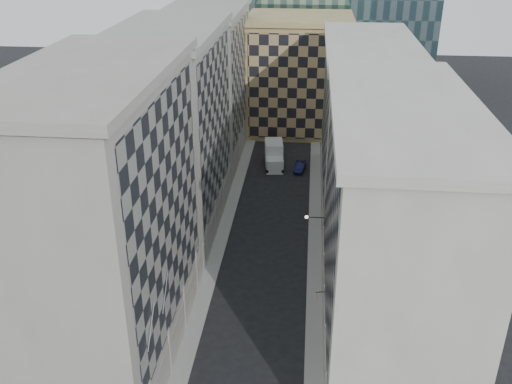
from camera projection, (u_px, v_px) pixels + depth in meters
The scene contains 13 objects.
sidewalk_west at pixel (222, 236), 64.74m from camera, with size 1.50×100.00×0.15m, color gray.
sidewalk_east at pixel (315, 240), 63.82m from camera, with size 1.50×100.00×0.15m, color gray.
bldg_left_a at pixel (107, 223), 43.10m from camera, with size 10.80×22.80×23.70m.
bldg_left_b at pixel (173, 132), 63.05m from camera, with size 10.80×22.80×22.70m.
bldg_left_c at pixel (208, 84), 83.00m from camera, with size 10.80×22.80×21.70m.
bldg_right_a at pixel (390, 228), 45.44m from camera, with size 10.80×26.80×20.70m.
bldg_right_b at pixel (365, 124), 69.86m from camera, with size 10.80×28.80×19.70m.
tan_block at pixel (299, 74), 94.04m from camera, with size 16.80×14.80×18.80m.
flagpoles_left at pixel (158, 309), 39.84m from camera, with size 0.10×6.33×2.33m.
bracket_lamp at pixel (308, 217), 55.86m from camera, with size 1.98×0.36×0.36m.
box_truck at pixel (274, 156), 82.77m from camera, with size 3.23×6.46×3.40m.
dark_car at pixel (300, 167), 81.36m from camera, with size 1.31×3.75×1.24m, color #11153E.
shop_sign at pixel (318, 295), 48.23m from camera, with size 0.77×0.67×0.75m.
Camera 1 is at (4.04, -25.54, 32.64)m, focal length 40.00 mm.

